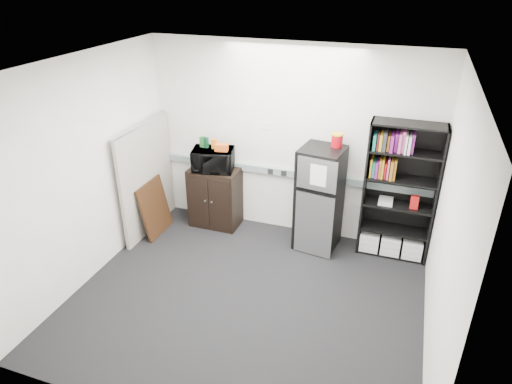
% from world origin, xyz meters
% --- Properties ---
extents(floor, '(4.00, 4.00, 0.00)m').
position_xyz_m(floor, '(0.00, 0.00, 0.00)').
color(floor, black).
rests_on(floor, ground).
extents(wall_back, '(4.00, 0.02, 2.70)m').
position_xyz_m(wall_back, '(0.00, 1.75, 1.35)').
color(wall_back, silver).
rests_on(wall_back, floor).
extents(wall_right, '(0.02, 3.50, 2.70)m').
position_xyz_m(wall_right, '(2.00, 0.00, 1.35)').
color(wall_right, silver).
rests_on(wall_right, floor).
extents(wall_left, '(0.02, 3.50, 2.70)m').
position_xyz_m(wall_left, '(-2.00, 0.00, 1.35)').
color(wall_left, silver).
rests_on(wall_left, floor).
extents(ceiling, '(4.00, 3.50, 0.02)m').
position_xyz_m(ceiling, '(0.00, 0.00, 2.70)').
color(ceiling, white).
rests_on(ceiling, wall_back).
extents(electrical_raceway, '(3.92, 0.05, 0.10)m').
position_xyz_m(electrical_raceway, '(0.00, 1.72, 0.90)').
color(electrical_raceway, gray).
rests_on(electrical_raceway, wall_back).
extents(wall_note, '(0.14, 0.00, 0.10)m').
position_xyz_m(wall_note, '(-0.35, 1.74, 1.55)').
color(wall_note, white).
rests_on(wall_note, wall_back).
extents(bookshelf, '(0.90, 0.34, 1.85)m').
position_xyz_m(bookshelf, '(1.53, 1.57, 0.91)').
color(bookshelf, black).
rests_on(bookshelf, floor).
extents(cubicle_partition, '(0.06, 1.30, 1.62)m').
position_xyz_m(cubicle_partition, '(-1.90, 1.08, 0.81)').
color(cubicle_partition, '#A19A8E').
rests_on(cubicle_partition, floor).
extents(cabinet, '(0.72, 0.48, 0.90)m').
position_xyz_m(cabinet, '(-1.04, 1.50, 0.45)').
color(cabinet, black).
rests_on(cabinet, floor).
extents(microwave, '(0.65, 0.51, 0.32)m').
position_xyz_m(microwave, '(-1.04, 1.48, 1.06)').
color(microwave, black).
rests_on(microwave, cabinet).
extents(snack_box_a, '(0.08, 0.06, 0.15)m').
position_xyz_m(snack_box_a, '(-1.21, 1.52, 1.29)').
color(snack_box_a, '#1A5D24').
rests_on(snack_box_a, microwave).
extents(snack_box_b, '(0.08, 0.07, 0.15)m').
position_xyz_m(snack_box_b, '(-1.16, 1.52, 1.29)').
color(snack_box_b, '#0C351D').
rests_on(snack_box_b, microwave).
extents(snack_box_c, '(0.07, 0.05, 0.14)m').
position_xyz_m(snack_box_c, '(-1.03, 1.52, 1.29)').
color(snack_box_c, orange).
rests_on(snack_box_c, microwave).
extents(snack_bag, '(0.19, 0.13, 0.10)m').
position_xyz_m(snack_bag, '(-0.90, 1.47, 1.27)').
color(snack_bag, '#D15114').
rests_on(snack_bag, microwave).
extents(refrigerator, '(0.61, 0.64, 1.45)m').
position_xyz_m(refrigerator, '(0.53, 1.42, 0.72)').
color(refrigerator, black).
rests_on(refrigerator, floor).
extents(coffee_can, '(0.15, 0.15, 0.20)m').
position_xyz_m(coffee_can, '(0.68, 1.55, 1.55)').
color(coffee_can, '#AA0713').
rests_on(coffee_can, refrigerator).
extents(framed_poster, '(0.19, 0.62, 0.79)m').
position_xyz_m(framed_poster, '(-1.77, 0.99, 0.40)').
color(framed_poster, black).
rests_on(framed_poster, floor).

